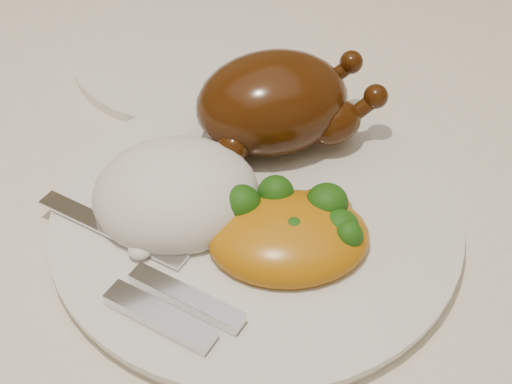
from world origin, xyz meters
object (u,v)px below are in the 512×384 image
dinner_plate (256,217)px  side_plate (192,54)px  dining_table (77,209)px  roast_chicken (277,102)px

dinner_plate → side_plate: dinner_plate is taller
dining_table → roast_chicken: (0.16, -0.12, 0.15)m
side_plate → roast_chicken: bearing=-88.8°
dining_table → side_plate: size_ratio=6.86×
roast_chicken → dining_table: bearing=154.2°
dinner_plate → side_plate: size_ratio=1.32×
dining_table → side_plate: 0.19m
dining_table → roast_chicken: roast_chicken is taller
dining_table → dinner_plate: 0.24m
dinner_plate → side_plate: bearing=77.1°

